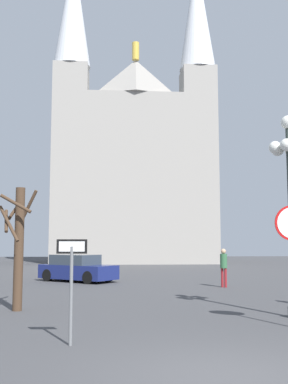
# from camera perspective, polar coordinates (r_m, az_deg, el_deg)

# --- Properties ---
(ground_plane) EXTENTS (120.00, 120.00, 0.00)m
(ground_plane) POSITION_cam_1_polar(r_m,az_deg,el_deg) (7.68, 10.26, -21.75)
(ground_plane) COLOR #424244
(cathedral) EXTENTS (16.42, 11.30, 32.72)m
(cathedral) POSITION_cam_1_polar(r_m,az_deg,el_deg) (48.34, -1.29, 3.36)
(cathedral) COLOR gray
(cathedral) RESTS_ON ground
(one_way_arrow_sign) EXTENTS (0.63, 0.07, 2.12)m
(one_way_arrow_sign) POSITION_cam_1_polar(r_m,az_deg,el_deg) (9.61, -9.02, -10.26)
(one_way_arrow_sign) COLOR slate
(one_way_arrow_sign) RESTS_ON ground
(bare_tree) EXTENTS (1.17, 1.18, 3.75)m
(bare_tree) POSITION_cam_1_polar(r_m,az_deg,el_deg) (14.66, -15.36, -6.13)
(bare_tree) COLOR #473323
(bare_tree) RESTS_ON ground
(parked_car_near_navy) EXTENTS (4.38, 3.97, 1.41)m
(parked_car_near_navy) POSITION_cam_1_polar(r_m,az_deg,el_deg) (24.87, -8.31, -9.43)
(parked_car_near_navy) COLOR navy
(parked_car_near_navy) RESTS_ON ground
(pedestrian_walking) EXTENTS (0.32, 0.32, 1.77)m
(pedestrian_walking) POSITION_cam_1_polar(r_m,az_deg,el_deg) (21.77, 9.87, -8.78)
(pedestrian_walking) COLOR maroon
(pedestrian_walking) RESTS_ON ground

